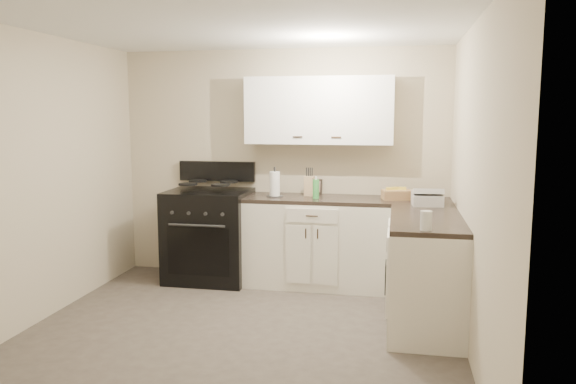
% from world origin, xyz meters
% --- Properties ---
extents(floor, '(3.60, 3.60, 0.00)m').
position_xyz_m(floor, '(0.00, 0.00, 0.00)').
color(floor, '#473F38').
rests_on(floor, ground).
extents(ceiling, '(3.60, 3.60, 0.00)m').
position_xyz_m(ceiling, '(0.00, 0.00, 2.50)').
color(ceiling, white).
rests_on(ceiling, wall_back).
extents(wall_back, '(3.60, 0.00, 3.60)m').
position_xyz_m(wall_back, '(0.00, 1.80, 1.25)').
color(wall_back, beige).
rests_on(wall_back, ground).
extents(wall_right, '(0.00, 3.60, 3.60)m').
position_xyz_m(wall_right, '(1.80, 0.00, 1.25)').
color(wall_right, beige).
rests_on(wall_right, ground).
extents(wall_left, '(0.00, 3.60, 3.60)m').
position_xyz_m(wall_left, '(-1.80, 0.00, 1.25)').
color(wall_left, beige).
rests_on(wall_left, ground).
extents(wall_front, '(3.60, 0.00, 3.60)m').
position_xyz_m(wall_front, '(0.00, -1.80, 1.25)').
color(wall_front, beige).
rests_on(wall_front, ground).
extents(base_cabinets_back, '(1.55, 0.60, 0.90)m').
position_xyz_m(base_cabinets_back, '(0.43, 1.50, 0.45)').
color(base_cabinets_back, white).
rests_on(base_cabinets_back, floor).
extents(base_cabinets_right, '(0.60, 1.90, 0.90)m').
position_xyz_m(base_cabinets_right, '(1.50, 0.85, 0.45)').
color(base_cabinets_right, white).
rests_on(base_cabinets_right, floor).
extents(countertop_back, '(1.55, 0.60, 0.04)m').
position_xyz_m(countertop_back, '(0.43, 1.50, 0.92)').
color(countertop_back, black).
rests_on(countertop_back, base_cabinets_back).
extents(countertop_right, '(0.60, 1.90, 0.04)m').
position_xyz_m(countertop_right, '(1.50, 0.85, 0.92)').
color(countertop_right, black).
rests_on(countertop_right, base_cabinets_right).
extents(upper_cabinets, '(1.55, 0.30, 0.70)m').
position_xyz_m(upper_cabinets, '(0.43, 1.65, 1.84)').
color(upper_cabinets, white).
rests_on(upper_cabinets, wall_back).
extents(stove, '(0.87, 0.75, 1.06)m').
position_xyz_m(stove, '(-0.74, 1.48, 0.46)').
color(stove, black).
rests_on(stove, floor).
extents(knife_block, '(0.11, 0.10, 0.21)m').
position_xyz_m(knife_block, '(0.33, 1.60, 1.05)').
color(knife_block, tan).
rests_on(knife_block, countertop_back).
extents(paper_towel, '(0.14, 0.14, 0.26)m').
position_xyz_m(paper_towel, '(-0.01, 1.47, 1.07)').
color(paper_towel, white).
rests_on(paper_towel, countertop_back).
extents(soap_bottle, '(0.08, 0.08, 0.20)m').
position_xyz_m(soap_bottle, '(0.43, 1.42, 1.04)').
color(soap_bottle, green).
rests_on(soap_bottle, countertop_back).
extents(picture_frame, '(0.13, 0.05, 0.16)m').
position_xyz_m(picture_frame, '(0.39, 1.76, 1.02)').
color(picture_frame, black).
rests_on(picture_frame, countertop_back).
extents(wicker_basket, '(0.32, 0.25, 0.10)m').
position_xyz_m(wicker_basket, '(1.25, 1.51, 0.99)').
color(wicker_basket, '#A67F4E').
rests_on(wicker_basket, countertop_right).
extents(countertop_grill, '(0.30, 0.28, 0.10)m').
position_xyz_m(countertop_grill, '(1.53, 1.19, 0.99)').
color(countertop_grill, silver).
rests_on(countertop_grill, countertop_right).
extents(glass_jar, '(0.10, 0.10, 0.15)m').
position_xyz_m(glass_jar, '(1.47, 0.00, 1.01)').
color(glass_jar, silver).
rests_on(glass_jar, countertop_right).
extents(oven_mitt_near, '(0.02, 0.15, 0.26)m').
position_xyz_m(oven_mitt_near, '(1.18, 0.42, 0.43)').
color(oven_mitt_near, black).
rests_on(oven_mitt_near, base_cabinets_right).
extents(oven_mitt_far, '(0.02, 0.14, 0.25)m').
position_xyz_m(oven_mitt_far, '(1.18, 0.49, 0.43)').
color(oven_mitt_far, black).
rests_on(oven_mitt_far, base_cabinets_right).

